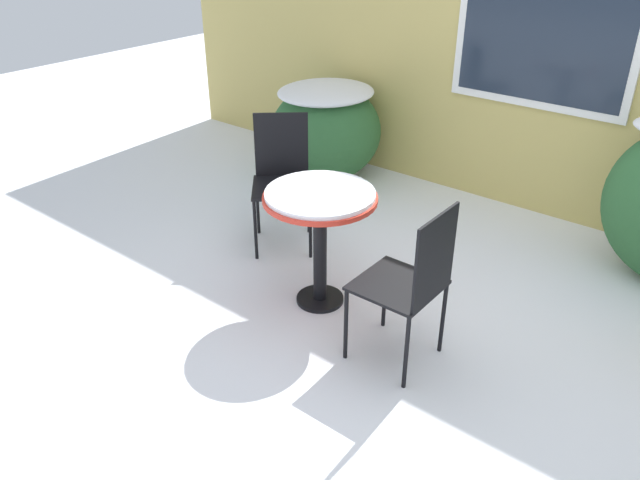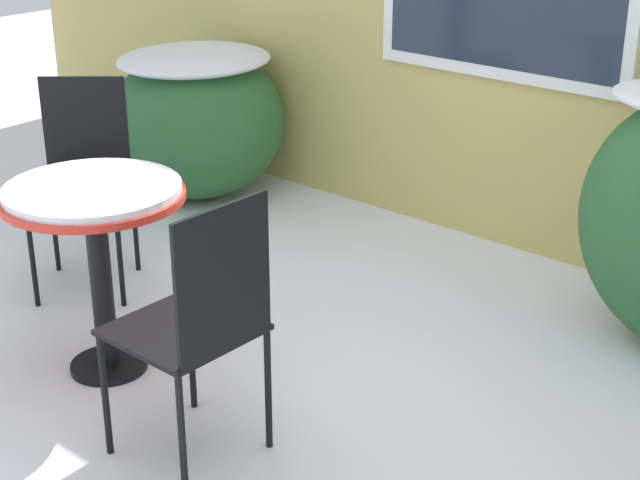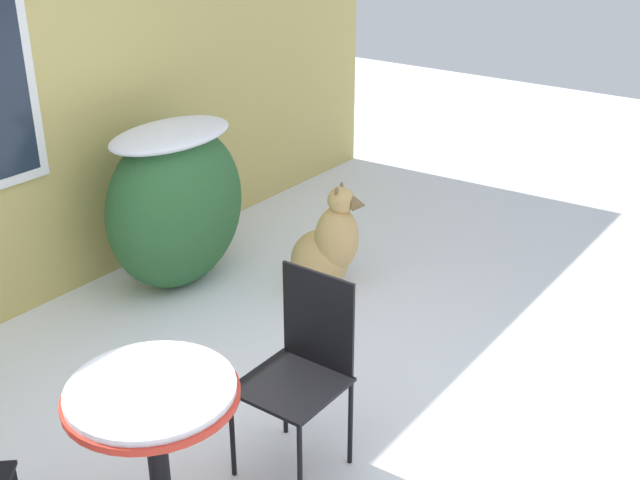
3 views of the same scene
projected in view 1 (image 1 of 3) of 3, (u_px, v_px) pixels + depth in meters
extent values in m
plane|color=white|center=(399.00, 339.00, 3.73)|extent=(16.00, 16.00, 0.00)
cube|color=tan|center=(571.00, 47.00, 4.58)|extent=(8.00, 0.06, 2.70)
cube|color=white|center=(548.00, 17.00, 4.56)|extent=(1.40, 0.04, 1.36)
cube|color=#1E2838|center=(547.00, 17.00, 4.55)|extent=(1.28, 0.01, 1.24)
ellipsoid|color=#2D6033|center=(326.00, 133.00, 5.67)|extent=(0.98, 1.06, 0.87)
ellipsoid|color=white|center=(326.00, 92.00, 5.49)|extent=(0.83, 0.90, 0.12)
cylinder|color=black|center=(320.00, 299.00, 4.08)|extent=(0.31, 0.31, 0.03)
cylinder|color=black|center=(320.00, 251.00, 3.91)|extent=(0.09, 0.09, 0.70)
cylinder|color=red|center=(320.00, 198.00, 3.73)|extent=(0.69, 0.69, 0.03)
cylinder|color=white|center=(320.00, 194.00, 3.72)|extent=(0.67, 0.67, 0.03)
cube|color=black|center=(282.00, 187.00, 4.51)|extent=(0.61, 0.61, 0.02)
cube|color=black|center=(281.00, 145.00, 4.57)|extent=(0.31, 0.27, 0.48)
cylinder|color=black|center=(255.00, 230.00, 4.45)|extent=(0.02, 0.02, 0.47)
cylinder|color=black|center=(310.00, 229.00, 4.46)|extent=(0.02, 0.02, 0.47)
cylinder|color=black|center=(258.00, 206.00, 4.79)|extent=(0.02, 0.02, 0.47)
cylinder|color=black|center=(309.00, 205.00, 4.81)|extent=(0.02, 0.02, 0.47)
cube|color=black|center=(397.00, 285.00, 3.38)|extent=(0.43, 0.43, 0.02)
cube|color=black|center=(435.00, 258.00, 3.15)|extent=(0.02, 0.39, 0.48)
cylinder|color=black|center=(385.00, 294.00, 3.74)|extent=(0.02, 0.02, 0.47)
cylinder|color=black|center=(346.00, 324.00, 3.47)|extent=(0.02, 0.02, 0.47)
cylinder|color=black|center=(443.00, 318.00, 3.53)|extent=(0.02, 0.02, 0.47)
cylinder|color=black|center=(406.00, 353.00, 3.26)|extent=(0.02, 0.02, 0.47)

